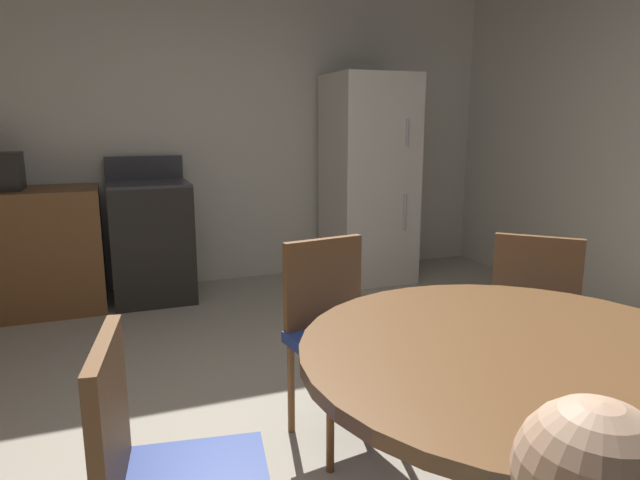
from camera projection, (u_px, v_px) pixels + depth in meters
ground_plane at (304, 474)px, 2.22m from camera, size 14.00×14.00×0.00m
wall_back at (186, 124)px, 4.64m from camera, size 5.81×0.12×2.70m
oven_range at (151, 240)px, 4.34m from camera, size 0.60×0.60×1.10m
refrigerator at (368, 179)px, 4.84m from camera, size 0.68×0.68×1.76m
dining_table at (515, 399)px, 1.57m from camera, size 1.22×1.22×0.76m
chair_north at (336, 327)px, 2.42m from camera, size 0.46×0.46×0.87m
chair_west at (162, 477)px, 1.40m from camera, size 0.46×0.46×0.87m
chair_northeast at (532, 323)px, 2.46m from camera, size 0.57×0.57×0.87m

